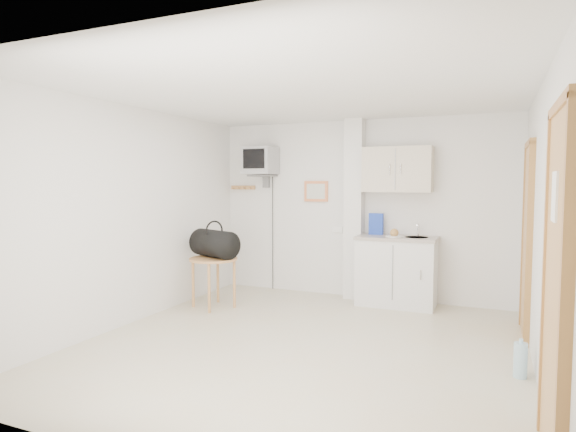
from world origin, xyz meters
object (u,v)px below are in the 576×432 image
at_px(crt_television, 260,162).
at_px(water_bottle, 520,360).
at_px(round_table, 213,264).
at_px(duffel_bag, 214,243).

distance_m(crt_television, water_bottle, 4.37).
height_order(crt_television, round_table, crt_television).
bearing_deg(water_bottle, round_table, 165.35).
bearing_deg(duffel_bag, crt_television, 104.93).
height_order(round_table, duffel_bag, duffel_bag).
relative_size(crt_television, water_bottle, 6.53).
xyz_separation_m(duffel_bag, water_bottle, (3.58, -0.98, -0.69)).
distance_m(duffel_bag, water_bottle, 3.77).
bearing_deg(crt_television, water_bottle, -30.70).
bearing_deg(water_bottle, crt_television, 149.30).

